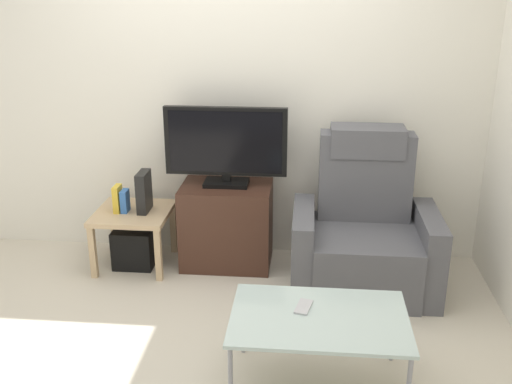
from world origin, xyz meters
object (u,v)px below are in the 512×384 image
tv_stand (227,225)px  cell_phone (304,307)px  recliner_armchair (364,234)px  subwoofer_box (135,246)px  side_table (133,219)px  book_leftmost (118,199)px  television (226,145)px  game_console (144,192)px  coffee_table (319,321)px  book_middle (125,201)px

tv_stand → cell_phone: (0.59, -1.32, 0.12)m
recliner_armchair → subwoofer_box: (-1.67, 0.15, -0.23)m
recliner_armchair → side_table: bearing=177.7°
cell_phone → book_leftmost: bearing=151.1°
television → game_console: television is taller
coffee_table → cell_phone: bearing=136.0°
side_table → book_leftmost: 0.19m
subwoofer_box → cell_phone: size_ratio=1.95×
coffee_table → book_middle: bearing=137.2°
side_table → book_leftmost: book_leftmost is taller
book_leftmost → coffee_table: 1.95m
book_leftmost → subwoofer_box: bearing=11.3°
tv_stand → book_middle: bearing=-171.9°
television → cell_phone: bearing=-66.2°
television → recliner_armchair: 1.16m
side_table → coffee_table: side_table is taller
side_table → cell_phone: size_ratio=3.60×
recliner_armchair → side_table: recliner_armchair is taller
book_middle → side_table: bearing=23.2°
book_leftmost → cell_phone: bearing=-41.6°
television → book_leftmost: size_ratio=4.45×
coffee_table → tv_stand: bearing=115.6°
tv_stand → book_middle: size_ratio=3.98×
game_console → cell_phone: size_ratio=1.98×
tv_stand → subwoofer_box: size_ratio=2.24×
cell_phone → coffee_table: bearing=-31.4°
side_table → game_console: size_ratio=1.82×
side_table → subwoofer_box: 0.22m
subwoofer_box → cell_phone: 1.79m
television → subwoofer_box: television is taller
cell_phone → television: bearing=126.4°
tv_stand → game_console: 0.65m
recliner_armchair → game_console: 1.60m
coffee_table → side_table: bearing=135.8°
tv_stand → side_table: tv_stand is taller
book_leftmost → side_table: bearing=11.3°
subwoofer_box → coffee_table: size_ratio=0.32×
game_console → side_table: bearing=-173.7°
subwoofer_box → book_leftmost: size_ratio=1.48×
tv_stand → cell_phone: size_ratio=4.37×
television → recliner_armchair: (0.99, -0.25, -0.55)m
television → book_leftmost: television is taller
television → cell_phone: size_ratio=5.84×
television → book_leftmost: bearing=-171.1°
subwoofer_box → book_middle: 0.37m
recliner_armchair → coffee_table: recliner_armchair is taller
game_console → coffee_table: size_ratio=0.33×
recliner_armchair → coffee_table: bearing=-102.7°
cell_phone → game_console: bearing=146.2°
recliner_armchair → game_console: bearing=177.0°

